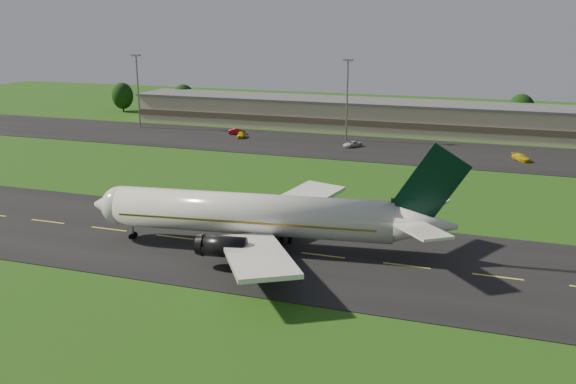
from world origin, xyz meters
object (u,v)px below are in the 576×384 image
(light_mast_centre, at_px, (347,90))
(service_vehicle_c, at_px, (352,144))
(terminal, at_px, (366,116))
(service_vehicle_d, at_px, (521,157))
(airliner, at_px, (258,215))
(service_vehicle_b, at_px, (237,132))
(light_mast_west, at_px, (138,82))
(service_vehicle_a, at_px, (241,135))

(light_mast_centre, height_order, service_vehicle_c, light_mast_centre)
(terminal, distance_m, service_vehicle_d, 48.81)
(airliner, height_order, terminal, airliner)
(light_mast_centre, bearing_deg, terminal, 85.05)
(service_vehicle_b, bearing_deg, light_mast_west, 64.69)
(light_mast_west, distance_m, service_vehicle_c, 65.04)
(light_mast_west, xyz_separation_m, service_vehicle_d, (101.95, -10.81, -11.91))
(light_mast_west, bearing_deg, service_vehicle_d, -6.06)
(terminal, xyz_separation_m, service_vehicle_a, (-28.05, -21.66, -3.13))
(service_vehicle_b, height_order, service_vehicle_c, service_vehicle_b)
(airliner, relative_size, service_vehicle_a, 11.53)
(light_mast_west, bearing_deg, service_vehicle_b, -2.73)
(light_mast_west, height_order, service_vehicle_a, light_mast_west)
(airliner, distance_m, service_vehicle_a, 82.07)
(service_vehicle_c, distance_m, service_vehicle_d, 38.61)
(service_vehicle_a, xyz_separation_m, service_vehicle_c, (30.09, -2.41, -0.07))
(service_vehicle_a, distance_m, service_vehicle_c, 30.19)
(terminal, xyz_separation_m, light_mast_centre, (-1.40, -16.18, 8.75))
(service_vehicle_a, height_order, service_vehicle_c, service_vehicle_a)
(service_vehicle_a, bearing_deg, light_mast_centre, -5.98)
(service_vehicle_a, bearing_deg, light_mast_west, 153.08)
(light_mast_west, height_order, light_mast_centre, same)
(terminal, relative_size, light_mast_centre, 7.13)
(light_mast_centre, distance_m, service_vehicle_a, 29.69)
(service_vehicle_d, bearing_deg, light_mast_west, 138.59)
(service_vehicle_a, bearing_deg, service_vehicle_d, -22.05)
(terminal, height_order, service_vehicle_c, terminal)
(airliner, relative_size, light_mast_west, 2.51)
(light_mast_west, relative_size, service_vehicle_c, 4.09)
(light_mast_west, distance_m, service_vehicle_a, 35.82)
(terminal, height_order, light_mast_centre, light_mast_centre)
(airliner, height_order, service_vehicle_a, airliner)
(terminal, relative_size, service_vehicle_d, 28.80)
(light_mast_west, relative_size, light_mast_centre, 1.00)
(light_mast_west, distance_m, service_vehicle_d, 103.21)
(airliner, distance_m, service_vehicle_c, 72.24)
(light_mast_centre, height_order, service_vehicle_d, light_mast_centre)
(light_mast_west, relative_size, service_vehicle_a, 4.58)
(terminal, xyz_separation_m, light_mast_west, (-61.40, -16.18, 8.75))
(service_vehicle_a, height_order, service_vehicle_d, service_vehicle_a)
(light_mast_west, distance_m, service_vehicle_b, 32.71)
(service_vehicle_a, xyz_separation_m, service_vehicle_d, (68.60, -5.34, -0.03))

